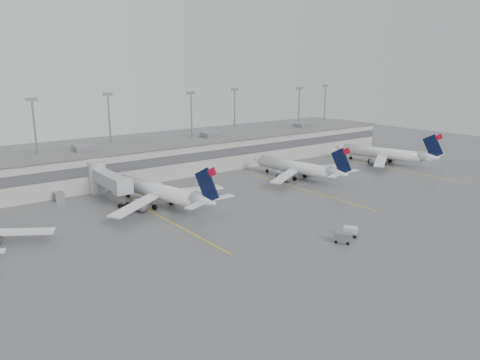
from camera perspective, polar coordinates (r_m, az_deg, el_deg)
ground at (r=78.69m, az=11.12°, el=-6.81°), size 260.00×260.00×0.00m
terminal at (r=122.37m, az=-9.35°, el=2.72°), size 152.00×17.00×9.45m
light_masts at (r=126.23m, az=-10.72°, el=6.61°), size 142.40×8.00×20.60m
jet_bridge_right at (r=103.30m, az=-16.20°, el=0.12°), size 4.00×17.20×7.00m
stand_markings at (r=95.39m, az=0.37°, el=-2.85°), size 105.25×40.00×0.01m
jet_mid_left at (r=93.42m, az=-9.63°, el=-1.40°), size 27.33×30.98×10.16m
jet_mid_right at (r=115.71m, az=7.15°, el=1.55°), size 26.14×29.51×9.59m
jet_far_right at (r=138.79m, az=17.38°, el=3.13°), size 26.70×30.32×10.01m
baggage_tug at (r=79.38m, az=13.28°, el=-6.26°), size 2.57×2.92×1.60m
baggage_cart at (r=76.26m, az=12.43°, el=-6.87°), size 2.58×2.96×1.65m
gse_uld_b at (r=105.32m, az=-10.23°, el=-0.93°), size 2.92×2.18×1.89m
gse_uld_c at (r=118.72m, az=4.98°, el=0.85°), size 2.67×2.25×1.61m
gse_loader at (r=104.06m, az=-21.21°, el=-1.88°), size 1.88×2.89×1.76m
cone_b at (r=92.53m, az=-15.41°, el=-3.69°), size 0.41×0.41×0.65m
cone_c at (r=106.30m, az=2.42°, el=-0.91°), size 0.45×0.45×0.71m
cone_d at (r=138.94m, az=12.06°, el=2.32°), size 0.46×0.46×0.73m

